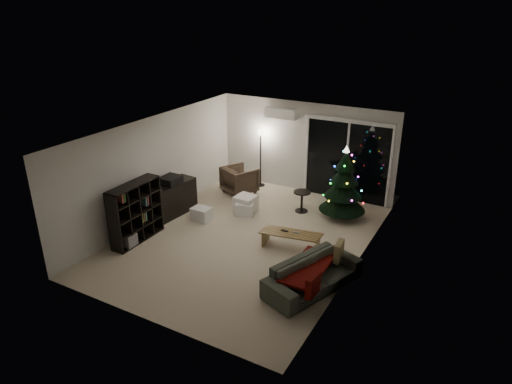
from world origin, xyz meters
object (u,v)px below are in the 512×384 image
christmas_tree (344,182)px  armchair (240,180)px  bookshelf (130,211)px  media_cabinet (172,199)px  sofa (313,275)px  coffee_table (291,241)px

christmas_tree → armchair: bearing=177.7°
armchair → christmas_tree: 3.05m
christmas_tree → bookshelf: bearing=-138.6°
bookshelf → media_cabinet: bearing=87.9°
bookshelf → sofa: bookshelf is taller
sofa → bookshelf: bearing=112.8°
media_cabinet → armchair: bearing=74.2°
coffee_table → armchair: bearing=129.8°
bookshelf → armchair: bearing=75.5°
bookshelf → coffee_table: bearing=18.5°
bookshelf → media_cabinet: size_ratio=1.02×
armchair → bookshelf: bearing=102.1°
armchair → coffee_table: armchair is taller
sofa → media_cabinet: bearing=94.2°
armchair → sofa: armchair is taller
bookshelf → armchair: 3.53m
armchair → coffee_table: 3.38m
armchair → christmas_tree: christmas_tree is taller
bookshelf → christmas_tree: christmas_tree is taller
bookshelf → sofa: 4.32m
coffee_table → bookshelf: bearing=-169.3°
bookshelf → coffee_table: (3.33, 1.25, -0.47)m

